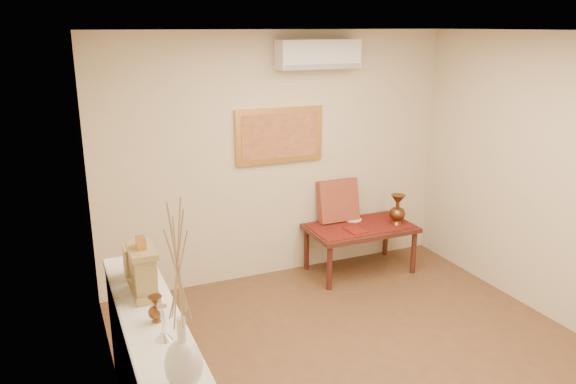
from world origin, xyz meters
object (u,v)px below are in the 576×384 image
mantel_clock (143,270)px  wooden_chest (136,261)px  white_vase (179,298)px  display_ledge (154,379)px  low_table (360,232)px  brass_urn_tall (398,206)px

mantel_clock → wooden_chest: 0.31m
white_vase → display_ledge: (-0.03, 0.86, -0.99)m
low_table → mantel_clock: bearing=-148.9°
brass_urn_tall → wooden_chest: size_ratio=1.73×
display_ledge → low_table: bearing=35.1°
mantel_clock → white_vase: bearing=-89.7°
white_vase → display_ledge: white_vase is taller
mantel_clock → display_ledge: bearing=-94.6°
display_ledge → wooden_chest: 0.84m
brass_urn_tall → low_table: (-0.41, 0.11, -0.28)m
brass_urn_tall → mantel_clock: size_ratio=1.03×
brass_urn_tall → display_ledge: bearing=-150.2°
white_vase → brass_urn_tall: white_vase is taller
display_ledge → wooden_chest: bearing=88.6°
brass_urn_tall → wooden_chest: 3.31m
display_ledge → mantel_clock: bearing=85.4°
white_vase → low_table: white_vase is taller
mantel_clock → wooden_chest: (-0.01, 0.30, -0.05)m
white_vase → wooden_chest: bearing=90.5°
mantel_clock → low_table: bearing=31.1°
brass_urn_tall → low_table: size_ratio=0.35×
brass_urn_tall → display_ledge: size_ratio=0.21×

